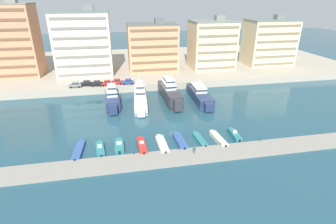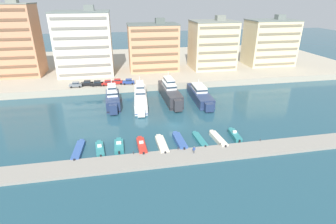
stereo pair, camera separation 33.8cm
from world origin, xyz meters
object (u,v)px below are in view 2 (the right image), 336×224
at_px(motorboat_teal_mid_left, 119,146).
at_px(car_blue_center_right, 129,81).
at_px(car_red_center_left, 108,83).
at_px(pedestrian_near_edge, 194,149).
at_px(motorboat_cream_right, 218,139).
at_px(yacht_white_left, 140,96).
at_px(yacht_navy_center_left, 200,95).
at_px(motorboat_blue_center_right, 180,141).
at_px(yacht_charcoal_mid_left, 170,92).
at_px(motorboat_red_center_left, 142,146).
at_px(car_red_center, 117,81).
at_px(motorboat_cream_center, 162,144).
at_px(car_black_mid_left, 97,83).
at_px(motorboat_teal_left, 100,149).
at_px(motorboat_teal_far_right, 235,135).
at_px(yacht_navy_far_left, 113,99).
at_px(car_grey_far_left, 76,84).
at_px(car_black_left, 87,83).
at_px(motorboat_teal_mid_right, 200,139).
at_px(motorboat_blue_far_left, 78,150).

height_order(motorboat_teal_mid_left, car_blue_center_right, car_blue_center_right).
xyz_separation_m(car_red_center_left, pedestrian_near_edge, (18.28, -44.34, -1.77)).
relative_size(motorboat_cream_right, car_blue_center_right, 1.87).
distance_m(yacht_white_left, yacht_navy_center_left, 18.93).
distance_m(yacht_navy_center_left, motorboat_blue_center_right, 28.25).
height_order(yacht_charcoal_mid_left, motorboat_red_center_left, yacht_charcoal_mid_left).
relative_size(yacht_white_left, car_red_center, 5.25).
height_order(yacht_white_left, motorboat_cream_center, yacht_white_left).
relative_size(motorboat_teal_mid_left, car_black_mid_left, 1.50).
distance_m(motorboat_red_center_left, motorboat_cream_center, 4.46).
xyz_separation_m(motorboat_teal_left, pedestrian_near_edge, (19.35, -5.64, 1.10)).
bearing_deg(motorboat_red_center_left, yacht_navy_center_left, 50.57).
relative_size(motorboat_teal_far_right, car_black_mid_left, 1.54).
bearing_deg(yacht_navy_center_left, yacht_navy_far_left, 179.77).
xyz_separation_m(motorboat_teal_mid_left, motorboat_teal_far_right, (26.85, -0.31, 0.08)).
relative_size(yacht_navy_center_left, car_grey_far_left, 5.07).
bearing_deg(car_black_left, motorboat_red_center_left, -69.76).
xyz_separation_m(yacht_white_left, yacht_navy_center_left, (18.91, -0.82, -0.41)).
bearing_deg(yacht_navy_far_left, yacht_charcoal_mid_left, 5.51).
relative_size(motorboat_cream_right, car_black_mid_left, 1.87).
bearing_deg(car_red_center, car_blue_center_right, -10.74).
xyz_separation_m(yacht_charcoal_mid_left, yacht_navy_center_left, (9.42, -1.83, -0.78)).
relative_size(yacht_navy_far_left, yacht_navy_center_left, 0.72).
relative_size(car_black_left, car_blue_center_right, 1.00).
bearing_deg(motorboat_cream_center, car_red_center_left, 107.42).
bearing_deg(yacht_white_left, motorboat_blue_center_right, -76.24).
relative_size(motorboat_teal_mid_right, car_grey_far_left, 1.80).
xyz_separation_m(yacht_navy_far_left, motorboat_teal_mid_right, (19.55, -25.34, -1.90)).
bearing_deg(car_red_center_left, yacht_navy_center_left, -24.89).
bearing_deg(car_black_mid_left, motorboat_teal_mid_right, -57.47).
xyz_separation_m(yacht_white_left, motorboat_cream_right, (15.29, -26.83, -1.68)).
height_order(motorboat_blue_center_right, pedestrian_near_edge, pedestrian_near_edge).
bearing_deg(car_blue_center_right, car_grey_far_left, -179.35).
bearing_deg(pedestrian_near_edge, motorboat_teal_left, 163.75).
bearing_deg(motorboat_teal_far_right, yacht_navy_far_left, 138.11).
distance_m(yacht_charcoal_mid_left, motorboat_cream_right, 28.52).
xyz_separation_m(motorboat_blue_center_right, car_black_left, (-23.44, 39.74, 2.76)).
bearing_deg(motorboat_blue_far_left, pedestrian_near_edge, -14.18).
bearing_deg(yacht_navy_far_left, motorboat_red_center_left, -76.55).
bearing_deg(motorboat_red_center_left, motorboat_teal_mid_right, 2.07).
xyz_separation_m(motorboat_red_center_left, car_black_left, (-14.81, 40.16, 2.78)).
xyz_separation_m(motorboat_cream_right, motorboat_teal_far_right, (4.46, 0.86, 0.07)).
distance_m(motorboat_cream_center, car_black_left, 44.74).
bearing_deg(motorboat_teal_mid_right, motorboat_teal_far_right, 0.55).
relative_size(yacht_white_left, motorboat_teal_far_right, 3.44).
relative_size(car_blue_center_right, pedestrian_near_edge, 2.55).
xyz_separation_m(motorboat_blue_far_left, car_red_center_left, (5.54, 38.32, 2.89)).
height_order(car_black_mid_left, pedestrian_near_edge, car_black_mid_left).
height_order(motorboat_blue_far_left, motorboat_teal_mid_right, motorboat_blue_far_left).
xyz_separation_m(car_grey_far_left, car_red_center_left, (10.56, 0.01, 0.00)).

